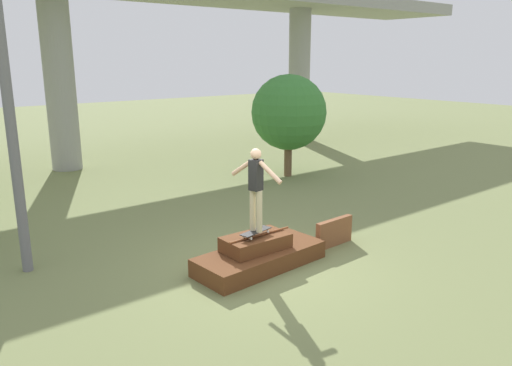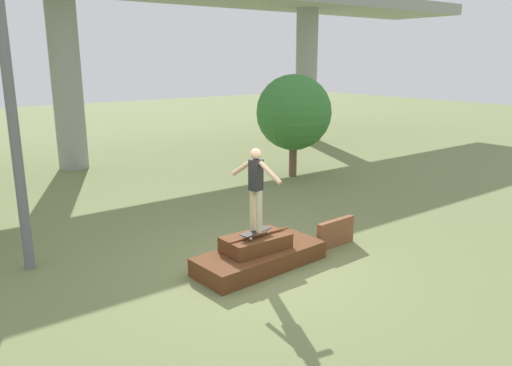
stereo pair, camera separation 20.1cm
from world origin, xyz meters
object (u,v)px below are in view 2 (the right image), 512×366
at_px(skateboard, 256,232).
at_px(tree_behind_right, 294,113).
at_px(skater, 256,184).
at_px(utility_pole, 3,38).

distance_m(skateboard, tree_behind_right, 8.40).
height_order(skater, tree_behind_right, tree_behind_right).
xyz_separation_m(skater, utility_pole, (-3.67, 2.75, 2.73)).
height_order(skateboard, skater, skater).
xyz_separation_m(skateboard, utility_pole, (-3.67, 2.75, 3.72)).
bearing_deg(tree_behind_right, skater, -136.35).
bearing_deg(skateboard, skater, -90.00).
distance_m(skateboard, skater, 0.99).
relative_size(skater, utility_pole, 0.19).
bearing_deg(skater, utility_pole, 143.15).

